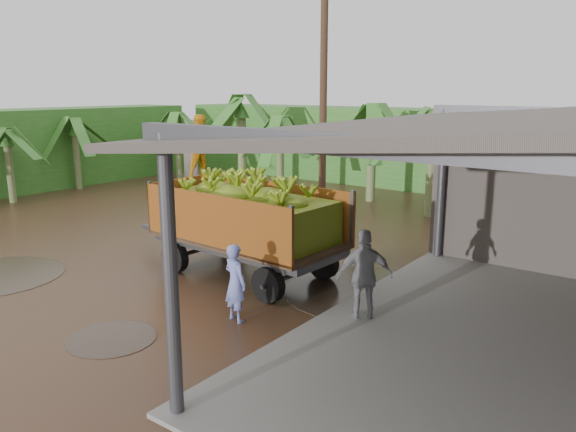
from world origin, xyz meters
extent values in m
plane|color=black|center=(0.00, 0.00, 0.00)|extent=(100.00, 100.00, 0.00)
cube|color=#2D661E|center=(-2.00, 16.00, 1.80)|extent=(22.00, 3.00, 3.60)
cube|color=#2D661E|center=(-14.00, 4.00, 1.80)|extent=(3.00, 18.00, 3.60)
cube|color=#47474C|center=(-1.21, 1.72, 0.58)|extent=(1.89, 0.23, 0.13)
imported|color=orange|center=(0.37, 1.81, 3.04)|extent=(0.86, 0.97, 1.68)
imported|color=#6A76C2|center=(3.72, -0.70, 0.79)|extent=(0.65, 0.49, 1.59)
imported|color=gray|center=(5.78, 0.79, 0.94)|extent=(1.14, 1.06, 1.88)
cylinder|color=#47301E|center=(0.74, 6.89, 4.28)|extent=(0.24, 0.24, 8.57)
camera|label=1|loc=(10.83, -8.46, 4.55)|focal=35.00mm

